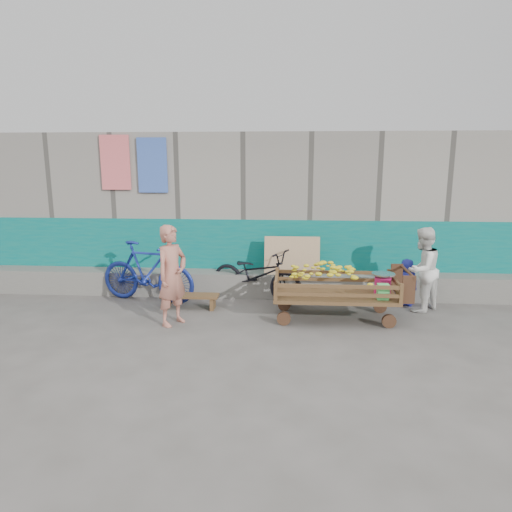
# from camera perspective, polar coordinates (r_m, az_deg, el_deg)

# --- Properties ---
(ground) EXTENTS (80.00, 80.00, 0.00)m
(ground) POSITION_cam_1_polar(r_m,az_deg,el_deg) (6.37, 1.74, -11.11)
(ground) COLOR #524F4A
(ground) RESTS_ON ground
(building_wall) EXTENTS (12.00, 3.50, 3.00)m
(building_wall) POSITION_cam_1_polar(r_m,az_deg,el_deg) (9.97, 2.80, 5.96)
(building_wall) COLOR gray
(building_wall) RESTS_ON ground
(banana_cart) EXTENTS (2.09, 0.96, 0.89)m
(banana_cart) POSITION_cam_1_polar(r_m,az_deg,el_deg) (7.30, 9.56, -3.26)
(banana_cart) COLOR brown
(banana_cart) RESTS_ON ground
(bench) EXTENTS (0.98, 0.30, 0.25)m
(bench) POSITION_cam_1_polar(r_m,az_deg,el_deg) (7.91, -8.26, -5.23)
(bench) COLOR brown
(bench) RESTS_ON ground
(vendor_man) EXTENTS (0.61, 0.67, 1.55)m
(vendor_man) POSITION_cam_1_polar(r_m,az_deg,el_deg) (7.05, -10.45, -2.40)
(vendor_man) COLOR #B66F5C
(vendor_man) RESTS_ON ground
(woman) EXTENTS (0.87, 0.87, 1.42)m
(woman) POSITION_cam_1_polar(r_m,az_deg,el_deg) (8.07, 20.03, -1.60)
(woman) COLOR white
(woman) RESTS_ON ground
(child) EXTENTS (0.42, 0.28, 0.83)m
(child) POSITION_cam_1_polar(r_m,az_deg,el_deg) (8.32, 18.26, -3.16)
(child) COLOR navy
(child) RESTS_ON ground
(bicycle_dark) EXTENTS (1.90, 1.32, 0.95)m
(bicycle_dark) POSITION_cam_1_polar(r_m,az_deg,el_deg) (8.19, 0.06, -2.39)
(bicycle_dark) COLOR black
(bicycle_dark) RESTS_ON ground
(bicycle_blue) EXTENTS (1.88, 0.92, 1.09)m
(bicycle_blue) POSITION_cam_1_polar(r_m,az_deg,el_deg) (8.35, -13.41, -1.93)
(bicycle_blue) COLOR navy
(bicycle_blue) RESTS_ON ground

